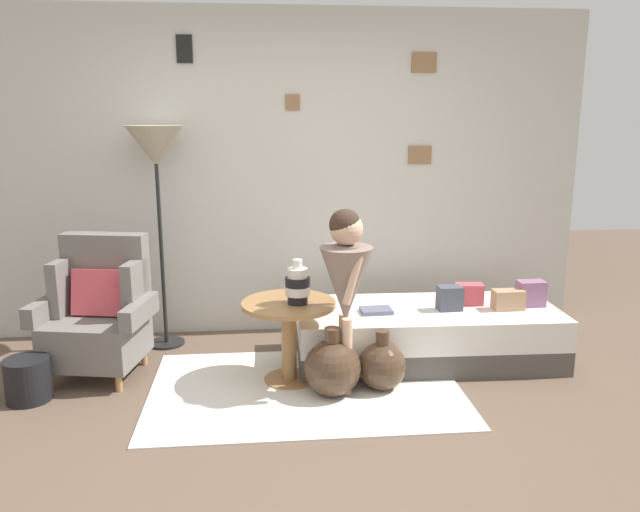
# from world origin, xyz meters

# --- Properties ---
(ground_plane) EXTENTS (12.00, 12.00, 0.00)m
(ground_plane) POSITION_xyz_m (0.00, 0.00, 0.00)
(ground_plane) COLOR brown
(gallery_wall) EXTENTS (4.80, 0.12, 2.60)m
(gallery_wall) POSITION_xyz_m (0.00, 1.95, 1.30)
(gallery_wall) COLOR beige
(gallery_wall) RESTS_ON ground
(rug) EXTENTS (2.05, 1.35, 0.01)m
(rug) POSITION_xyz_m (0.03, 0.69, 0.01)
(rug) COLOR silver
(rug) RESTS_ON ground
(armchair) EXTENTS (0.83, 0.69, 0.97)m
(armchair) POSITION_xyz_m (-1.38, 1.12, 0.44)
(armchair) COLOR tan
(armchair) RESTS_ON ground
(daybed) EXTENTS (1.92, 0.84, 0.40)m
(daybed) POSITION_xyz_m (0.96, 1.12, 0.20)
(daybed) COLOR #4C4742
(daybed) RESTS_ON ground
(pillow_head) EXTENTS (0.20, 0.13, 0.19)m
(pillow_head) POSITION_xyz_m (1.73, 1.11, 0.50)
(pillow_head) COLOR gray
(pillow_head) RESTS_ON daybed
(pillow_mid) EXTENTS (0.22, 0.12, 0.14)m
(pillow_mid) POSITION_xyz_m (1.53, 1.04, 0.47)
(pillow_mid) COLOR tan
(pillow_mid) RESTS_ON daybed
(pillow_back) EXTENTS (0.21, 0.14, 0.15)m
(pillow_back) POSITION_xyz_m (1.29, 1.19, 0.48)
(pillow_back) COLOR #D64C56
(pillow_back) RESTS_ON daybed
(pillow_extra) EXTENTS (0.18, 0.13, 0.18)m
(pillow_extra) POSITION_xyz_m (1.10, 1.07, 0.49)
(pillow_extra) COLOR #474C56
(pillow_extra) RESTS_ON daybed
(side_table) EXTENTS (0.63, 0.63, 0.57)m
(side_table) POSITION_xyz_m (-0.07, 0.84, 0.41)
(side_table) COLOR #9E7042
(side_table) RESTS_ON ground
(vase_striped) EXTENTS (0.16, 0.16, 0.30)m
(vase_striped) POSITION_xyz_m (-0.01, 0.79, 0.69)
(vase_striped) COLOR black
(vase_striped) RESTS_ON side_table
(floor_lamp) EXTENTS (0.43, 0.43, 1.71)m
(floor_lamp) POSITION_xyz_m (-1.01, 1.63, 1.50)
(floor_lamp) COLOR black
(floor_lamp) RESTS_ON ground
(person_child) EXTENTS (0.34, 0.34, 1.22)m
(person_child) POSITION_xyz_m (0.29, 0.64, 0.79)
(person_child) COLOR #D8AD8E
(person_child) RESTS_ON ground
(book_on_daybed) EXTENTS (0.23, 0.17, 0.03)m
(book_on_daybed) POSITION_xyz_m (0.57, 1.06, 0.42)
(book_on_daybed) COLOR slate
(book_on_daybed) RESTS_ON daybed
(demijohn_near) EXTENTS (0.37, 0.37, 0.46)m
(demijohn_near) POSITION_xyz_m (0.20, 0.60, 0.19)
(demijohn_near) COLOR #473323
(demijohn_near) RESTS_ON ground
(demijohn_far) EXTENTS (0.32, 0.32, 0.41)m
(demijohn_far) POSITION_xyz_m (0.53, 0.65, 0.17)
(demijohn_far) COLOR #473323
(demijohn_far) RESTS_ON ground
(magazine_basket) EXTENTS (0.28, 0.28, 0.28)m
(magazine_basket) POSITION_xyz_m (-1.75, 0.70, 0.14)
(magazine_basket) COLOR black
(magazine_basket) RESTS_ON ground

